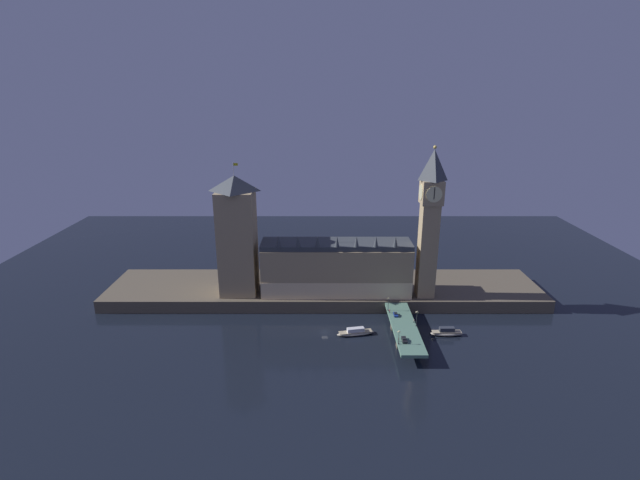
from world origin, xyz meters
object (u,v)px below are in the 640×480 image
at_px(victoria_tower, 237,235).
at_px(pedestrian_near_rail, 398,339).
at_px(street_lamp_far, 388,302).
at_px(boat_downstream, 446,332).
at_px(clock_tower, 429,220).
at_px(car_northbound_lead, 395,314).
at_px(street_lamp_mid, 416,317).
at_px(car_northbound_trail, 404,340).
at_px(street_lamp_near, 399,336).
at_px(pedestrian_mid_walk, 414,321).
at_px(boat_upstream, 355,332).
at_px(pedestrian_far_rail, 389,311).

xyz_separation_m(victoria_tower, pedestrian_near_rail, (71.45, -47.86, -28.90)).
height_order(street_lamp_far, boat_downstream, street_lamp_far).
relative_size(clock_tower, car_northbound_lead, 18.88).
xyz_separation_m(victoria_tower, street_lamp_mid, (81.04, -35.14, -25.31)).
relative_size(victoria_tower, pedestrian_near_rail, 38.98).
bearing_deg(street_lamp_far, clock_tower, 38.67).
relative_size(clock_tower, pedestrian_near_rail, 43.95).
height_order(car_northbound_lead, car_northbound_trail, car_northbound_trail).
bearing_deg(boat_downstream, car_northbound_lead, 161.10).
xyz_separation_m(street_lamp_near, boat_downstream, (24.02, 17.04, -8.13)).
relative_size(car_northbound_trail, street_lamp_far, 0.71).
height_order(pedestrian_near_rail, street_lamp_near, street_lamp_near).
height_order(car_northbound_lead, pedestrian_mid_walk, pedestrian_mid_walk).
height_order(victoria_tower, boat_upstream, victoria_tower).
bearing_deg(clock_tower, boat_upstream, -141.93).
distance_m(pedestrian_near_rail, street_lamp_far, 27.64).
bearing_deg(street_lamp_near, car_northbound_lead, 83.68).
bearing_deg(pedestrian_near_rail, boat_upstream, 136.08).
bearing_deg(pedestrian_near_rail, car_northbound_trail, 5.14).
distance_m(pedestrian_mid_walk, street_lamp_near, 20.46).
bearing_deg(pedestrian_far_rail, boat_upstream, -148.64).
bearing_deg(victoria_tower, clock_tower, -2.86).
bearing_deg(pedestrian_far_rail, boat_downstream, -23.45).
bearing_deg(street_lamp_mid, boat_downstream, 9.40).
height_order(clock_tower, street_lamp_near, clock_tower).
bearing_deg(clock_tower, pedestrian_far_rail, -137.16).
distance_m(clock_tower, victoria_tower, 91.47).
relative_size(victoria_tower, street_lamp_near, 10.75).
bearing_deg(pedestrian_far_rail, street_lamp_far, 100.55).
height_order(pedestrian_mid_walk, boat_upstream, pedestrian_mid_walk).
xyz_separation_m(clock_tower, boat_upstream, (-35.53, -27.84, -43.47)).
height_order(pedestrian_far_rail, boat_downstream, pedestrian_far_rail).
relative_size(pedestrian_far_rail, boat_upstream, 0.10).
relative_size(car_northbound_trail, street_lamp_mid, 0.66).
distance_m(street_lamp_near, street_lamp_mid, 17.80).
xyz_separation_m(car_northbound_trail, boat_downstream, (21.33, 14.84, -5.07)).
relative_size(clock_tower, street_lamp_near, 12.12).
relative_size(car_northbound_trail, boat_upstream, 0.28).
height_order(clock_tower, street_lamp_far, clock_tower).
distance_m(clock_tower, street_lamp_far, 43.06).
xyz_separation_m(clock_tower, pedestrian_far_rail, (-19.45, -18.03, -37.96)).
bearing_deg(pedestrian_far_rail, car_northbound_trail, -84.77).
bearing_deg(boat_downstream, pedestrian_far_rail, 156.55).
relative_size(street_lamp_mid, boat_downstream, 0.50).
height_order(car_northbound_trail, pedestrian_far_rail, pedestrian_far_rail).
distance_m(pedestrian_near_rail, pedestrian_far_rail, 25.29).
xyz_separation_m(street_lamp_mid, street_lamp_far, (-9.98, 14.72, -0.32)).
height_order(pedestrian_mid_walk, boat_downstream, pedestrian_mid_walk).
bearing_deg(car_northbound_lead, pedestrian_far_rail, 127.94).
height_order(car_northbound_trail, boat_downstream, car_northbound_trail).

